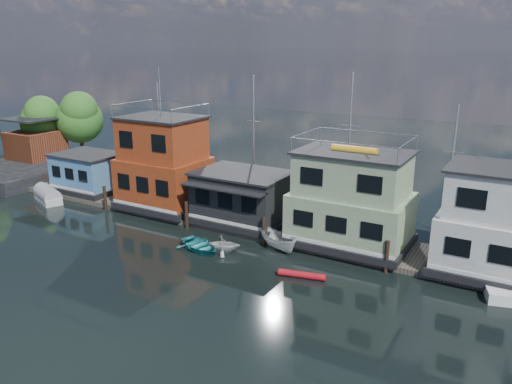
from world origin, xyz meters
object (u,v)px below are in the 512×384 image
Objects in this scene: motorboat at (279,241)px; houseboat_red at (164,165)px; red_kayak at (302,275)px; dinghy_white at (223,244)px; dinghy_teal at (200,245)px; houseboat_blue at (89,172)px; houseboat_dark at (242,197)px; houseboat_green at (351,200)px; houseboat_white at (509,225)px; tarp_runabout at (48,195)px.

houseboat_red is at bearing 100.78° from motorboat.
motorboat is at bearing 123.02° from red_kayak.
red_kayak is 6.57m from dinghy_white.
dinghy_white reaches higher than dinghy_teal.
houseboat_dark reaches higher than houseboat_blue.
houseboat_green is at bearing 69.66° from red_kayak.
houseboat_red is 3.93× the size of red_kayak.
motorboat is at bearing -143.19° from houseboat_green.
houseboat_red is 1.60× the size of houseboat_dark.
red_kayak is at bearing -150.00° from houseboat_white.
red_kayak is at bearing -13.66° from houseboat_blue.
dinghy_white is at bearing -162.83° from houseboat_white.
houseboat_dark is 10.51m from red_kayak.
houseboat_red is at bearing -180.00° from houseboat_white.
houseboat_red is 11.60m from dinghy_white.
motorboat is at bearing -13.37° from houseboat_red.
houseboat_green reaches higher than houseboat_dark.
houseboat_white is 3.51× the size of dinghy_white.
tarp_runabout is (-1.53, -3.70, -1.61)m from houseboat_blue.
tarp_runabout is at bearing -112.43° from houseboat_blue.
houseboat_dark is at bearing -0.06° from houseboat_blue.
dinghy_white is at bearing -15.58° from houseboat_blue.
houseboat_green is 1.00× the size of houseboat_white.
dinghy_teal is at bearing 15.76° from tarp_runabout.
tarp_runabout is at bearing 161.75° from red_kayak.
motorboat is 5.60m from dinghy_teal.
tarp_runabout is (-23.93, -0.63, -0.10)m from motorboat.
houseboat_blue is 0.86× the size of houseboat_dark.
houseboat_red is at bearing 146.00° from red_kayak.
dinghy_white is 20.78m from tarp_runabout.
tarp_runabout is (-27.21, 2.55, 0.37)m from red_kayak.
dinghy_teal is (-18.92, -5.89, -3.15)m from houseboat_white.
houseboat_white is 12.92m from red_kayak.
red_kayak is 1.26× the size of dinghy_white.
houseboat_blue is at bearing -180.00° from houseboat_green.
houseboat_dark is at bearing -0.14° from houseboat_red.
houseboat_blue is 26.51m from red_kayak.
houseboat_dark is 5.87m from dinghy_white.
tarp_runabout is at bearing 115.66° from motorboat.
houseboat_green is at bearing 0.00° from houseboat_red.
tarp_runabout is (-19.10, 2.19, 0.21)m from dinghy_teal.
houseboat_dark is 19.46m from tarp_runabout.
dinghy_teal is at bearing -146.56° from houseboat_green.
dinghy_teal is (-8.11, 0.35, 0.16)m from red_kayak.
tarp_runabout is at bearing 64.93° from dinghy_white.
dinghy_teal is 1.54× the size of dinghy_white.
houseboat_red is 12.15m from tarp_runabout.
houseboat_red is 2.82× the size of tarp_runabout.
houseboat_blue is 0.54× the size of houseboat_red.
tarp_runabout reaches higher than dinghy_teal.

